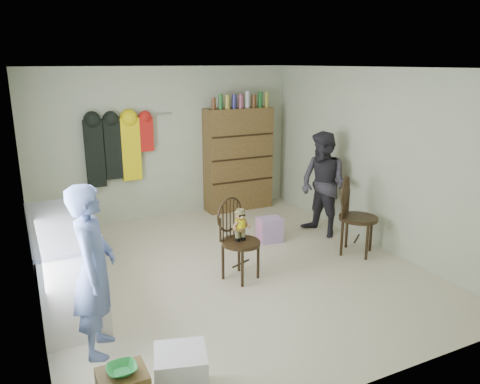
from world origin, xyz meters
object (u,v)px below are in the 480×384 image
dresser (238,158)px  chair_front (238,233)px  counter (65,264)px  chair_far (354,212)px

dresser → chair_front: bearing=-116.2°
counter → chair_front: 1.97m
dresser → chair_far: bearing=-78.7°
counter → dresser: (3.20, 2.30, 0.45)m
chair_far → dresser: dresser is taller
counter → chair_far: (3.71, -0.25, 0.12)m
chair_far → dresser: size_ratio=0.53×
counter → dresser: 3.96m
counter → chair_far: chair_far is taller
counter → chair_far: size_ratio=1.69×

